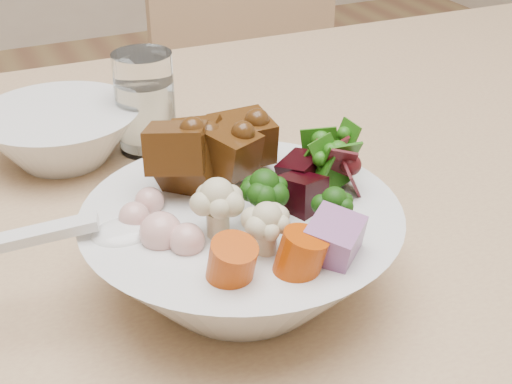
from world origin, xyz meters
TOP-DOWN VIEW (x-y plane):
  - dining_table at (0.09, -0.04)m, footprint 1.73×1.00m
  - chair_far at (0.28, 0.68)m, footprint 0.41×0.41m
  - food_bowl at (-0.11, -0.09)m, footprint 0.23×0.23m
  - soup_spoon at (-0.21, -0.08)m, footprint 0.13×0.06m
  - water_glass at (-0.10, 0.16)m, footprint 0.06×0.06m
  - side_bowl at (-0.19, 0.17)m, footprint 0.16×0.16m

SIDE VIEW (x-z plane):
  - chair_far at x=0.28m, z-range 0.05..0.90m
  - dining_table at x=0.09m, z-range 0.32..1.11m
  - side_bowl at x=-0.19m, z-range 0.80..0.85m
  - food_bowl at x=-0.11m, z-range 0.77..0.90m
  - water_glass at x=-0.10m, z-range 0.79..0.89m
  - soup_spoon at x=-0.21m, z-range 0.85..0.88m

